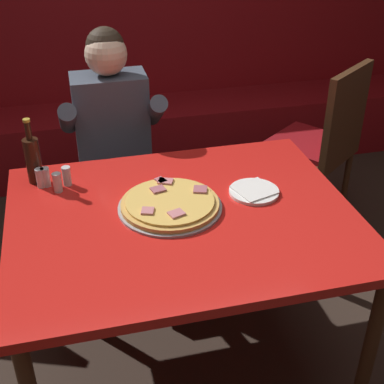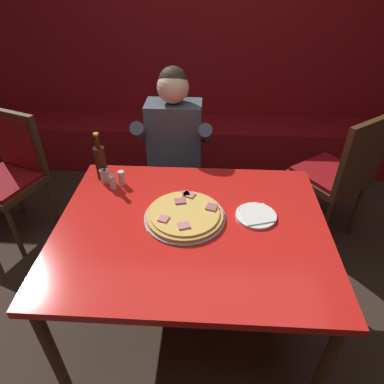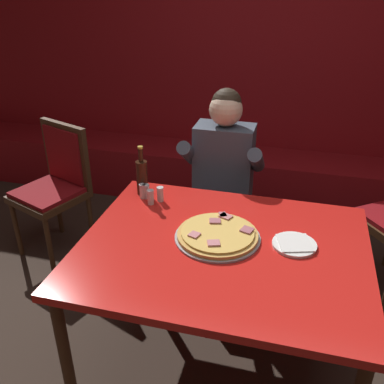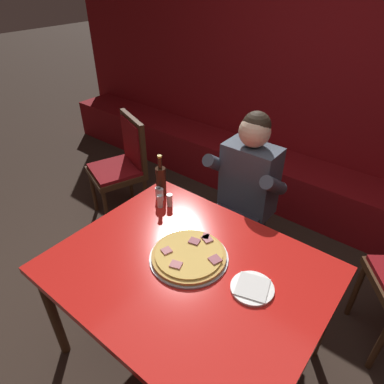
% 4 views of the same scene
% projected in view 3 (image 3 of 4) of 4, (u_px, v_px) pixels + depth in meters
% --- Properties ---
extents(ground_plane, '(24.00, 24.00, 0.00)m').
position_uv_depth(ground_plane, '(218.00, 358.00, 2.38)').
color(ground_plane, '#33261E').
extents(booth_wall_panel, '(6.80, 0.16, 1.90)m').
position_uv_depth(booth_wall_panel, '(272.00, 92.00, 3.81)').
color(booth_wall_panel, maroon).
rests_on(booth_wall_panel, ground_plane).
extents(booth_bench, '(6.46, 0.48, 0.46)m').
position_uv_depth(booth_bench, '(261.00, 180.00, 3.87)').
color(booth_bench, maroon).
rests_on(booth_bench, ground_plane).
extents(main_dining_table, '(1.36, 1.09, 0.76)m').
position_uv_depth(main_dining_table, '(223.00, 257.00, 2.06)').
color(main_dining_table, '#422816').
rests_on(main_dining_table, ground_plane).
extents(pizza, '(0.42, 0.42, 0.05)m').
position_uv_depth(pizza, '(218.00, 235.00, 2.08)').
color(pizza, '#9E9EA3').
rests_on(pizza, main_dining_table).
extents(plate_white_paper, '(0.21, 0.21, 0.02)m').
position_uv_depth(plate_white_paper, '(294.00, 244.00, 2.02)').
color(plate_white_paper, white).
rests_on(plate_white_paper, main_dining_table).
extents(beer_bottle, '(0.07, 0.07, 0.29)m').
position_uv_depth(beer_bottle, '(142.00, 176.00, 2.45)').
color(beer_bottle, black).
rests_on(beer_bottle, main_dining_table).
extents(shaker_red_pepper_flakes, '(0.04, 0.04, 0.09)m').
position_uv_depth(shaker_red_pepper_flakes, '(143.00, 192.00, 2.43)').
color(shaker_red_pepper_flakes, silver).
rests_on(shaker_red_pepper_flakes, main_dining_table).
extents(shaker_parmesan, '(0.04, 0.04, 0.09)m').
position_uv_depth(shaker_parmesan, '(146.00, 192.00, 2.43)').
color(shaker_parmesan, silver).
rests_on(shaker_parmesan, main_dining_table).
extents(shaker_oregano, '(0.04, 0.04, 0.09)m').
position_uv_depth(shaker_oregano, '(151.00, 198.00, 2.37)').
color(shaker_oregano, silver).
rests_on(shaker_oregano, main_dining_table).
extents(shaker_black_pepper, '(0.04, 0.04, 0.09)m').
position_uv_depth(shaker_black_pepper, '(160.00, 195.00, 2.40)').
color(shaker_black_pepper, silver).
rests_on(shaker_black_pepper, main_dining_table).
extents(diner_seated_blue_shirt, '(0.53, 0.53, 1.27)m').
position_uv_depth(diner_seated_blue_shirt, '(221.00, 179.00, 2.79)').
color(diner_seated_blue_shirt, black).
rests_on(diner_seated_blue_shirt, ground_plane).
extents(dining_chair_near_left, '(0.57, 0.57, 0.97)m').
position_uv_depth(dining_chair_near_left, '(56.00, 181.00, 3.09)').
color(dining_chair_near_left, '#422816').
rests_on(dining_chair_near_left, ground_plane).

